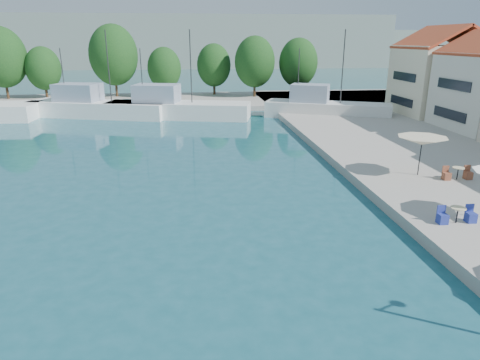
{
  "coord_description": "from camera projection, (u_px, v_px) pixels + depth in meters",
  "views": [
    {
      "loc": [
        -3.95,
        4.56,
        8.75
      ],
      "look_at": [
        -1.55,
        26.0,
        1.63
      ],
      "focal_mm": 32.0,
      "sensor_mm": 36.0,
      "label": 1
    }
  ],
  "objects": [
    {
      "name": "quay_far",
      "position": [
        163.0,
        101.0,
        61.15
      ],
      "size": [
        90.0,
        16.0,
        0.6
      ],
      "primitive_type": "cube",
      "color": "#A6A096",
      "rests_on": "ground"
    },
    {
      "name": "hill_west",
      "position": [
        112.0,
        42.0,
        144.19
      ],
      "size": [
        180.0,
        40.0,
        16.0
      ],
      "primitive_type": "cube",
      "color": "gray",
      "rests_on": "ground"
    },
    {
      "name": "hill_east",
      "position": [
        300.0,
        47.0,
        171.09
      ],
      "size": [
        140.0,
        40.0,
        12.0
      ],
      "primitive_type": "cube",
      "color": "gray",
      "rests_on": "ground"
    },
    {
      "name": "building_06",
      "position": [
        442.0,
        70.0,
        47.8
      ],
      "size": [
        9.0,
        8.8,
        10.2
      ],
      "color": "beige",
      "rests_on": "quay_right"
    },
    {
      "name": "trawler_02",
      "position": [
        96.0,
        107.0,
        50.66
      ],
      "size": [
        17.16,
        8.86,
        10.2
      ],
      "rotation": [
        0.0,
        0.0,
        -0.29
      ],
      "color": "white",
      "rests_on": "ground"
    },
    {
      "name": "trawler_03",
      "position": [
        175.0,
        108.0,
        49.91
      ],
      "size": [
        17.14,
        8.0,
        10.2
      ],
      "rotation": [
        0.0,
        0.0,
        -0.23
      ],
      "color": "white",
      "rests_on": "ground"
    },
    {
      "name": "trawler_04",
      "position": [
        324.0,
        109.0,
        49.76
      ],
      "size": [
        14.47,
        9.03,
        10.2
      ],
      "rotation": [
        0.0,
        0.0,
        -0.41
      ],
      "color": "silver",
      "rests_on": "ground"
    },
    {
      "name": "tree_02",
      "position": [
        2.0,
        57.0,
        59.82
      ],
      "size": [
        6.73,
        6.73,
        9.96
      ],
      "color": "#3F2B19",
      "rests_on": "quay_far"
    },
    {
      "name": "tree_03",
      "position": [
        43.0,
        68.0,
        61.2
      ],
      "size": [
        4.9,
        4.9,
        7.25
      ],
      "color": "#3F2B19",
      "rests_on": "quay_far"
    },
    {
      "name": "tree_04",
      "position": [
        114.0,
        55.0,
        62.2
      ],
      "size": [
        6.98,
        6.98,
        10.33
      ],
      "color": "#3F2B19",
      "rests_on": "quay_far"
    },
    {
      "name": "tree_05",
      "position": [
        164.0,
        68.0,
        62.09
      ],
      "size": [
        4.84,
        4.84,
        7.16
      ],
      "color": "#3F2B19",
      "rests_on": "quay_far"
    },
    {
      "name": "tree_06",
      "position": [
        214.0,
        65.0,
        65.09
      ],
      "size": [
        5.14,
        5.14,
        7.6
      ],
      "color": "#3F2B19",
      "rests_on": "quay_far"
    },
    {
      "name": "tree_07",
      "position": [
        255.0,
        62.0,
        62.32
      ],
      "size": [
        5.88,
        5.88,
        8.7
      ],
      "color": "#3F2B19",
      "rests_on": "quay_far"
    },
    {
      "name": "tree_08",
      "position": [
        298.0,
        63.0,
        63.2
      ],
      "size": [
        5.69,
        5.69,
        8.42
      ],
      "color": "#3F2B19",
      "rests_on": "quay_far"
    },
    {
      "name": "umbrella_cream",
      "position": [
        422.0,
        141.0,
        26.34
      ],
      "size": [
        3.06,
        3.06,
        2.45
      ],
      "color": "black",
      "rests_on": "quay_right"
    },
    {
      "name": "cafe_table_02",
      "position": [
        457.0,
        217.0,
        19.87
      ],
      "size": [
        1.82,
        0.7,
        0.76
      ],
      "color": "black",
      "rests_on": "quay_right"
    },
    {
      "name": "cafe_table_03",
      "position": [
        457.0,
        175.0,
        26.05
      ],
      "size": [
        1.82,
        0.7,
        0.76
      ],
      "color": "black",
      "rests_on": "quay_right"
    }
  ]
}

